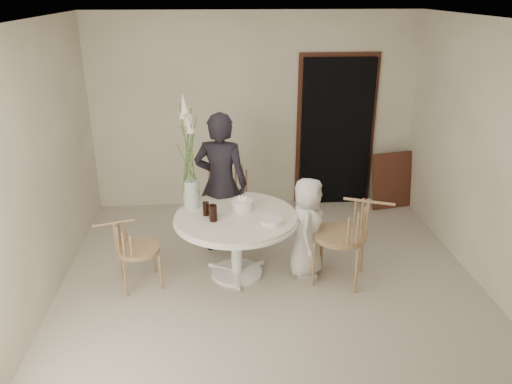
{
  "coord_description": "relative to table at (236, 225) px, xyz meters",
  "views": [
    {
      "loc": [
        -0.51,
        -4.55,
        2.98
      ],
      "look_at": [
        -0.13,
        0.3,
        0.97
      ],
      "focal_mm": 35.0,
      "sensor_mm": 36.0,
      "label": 1
    }
  ],
  "objects": [
    {
      "name": "ground",
      "position": [
        0.35,
        -0.25,
        -0.62
      ],
      "size": [
        4.5,
        4.5,
        0.0
      ],
      "primitive_type": "plane",
      "color": "#BEB0A2",
      "rests_on": "ground"
    },
    {
      "name": "room_shell",
      "position": [
        0.35,
        -0.25,
        1.0
      ],
      "size": [
        4.5,
        4.5,
        4.5
      ],
      "color": "white",
      "rests_on": "ground"
    },
    {
      "name": "doorway",
      "position": [
        1.5,
        1.94,
        0.43
      ],
      "size": [
        1.0,
        0.1,
        2.1
      ],
      "primitive_type": "cube",
      "color": "black",
      "rests_on": "ground"
    },
    {
      "name": "door_trim",
      "position": [
        1.5,
        1.98,
        0.49
      ],
      "size": [
        1.12,
        0.03,
        2.22
      ],
      "primitive_type": "cube",
      "color": "#56241D",
      "rests_on": "ground"
    },
    {
      "name": "table",
      "position": [
        0.0,
        0.0,
        0.0
      ],
      "size": [
        1.33,
        1.33,
        0.73
      ],
      "color": "white",
      "rests_on": "ground"
    },
    {
      "name": "picture_frame",
      "position": [
        2.3,
        1.7,
        -0.22
      ],
      "size": [
        0.63,
        0.3,
        0.8
      ],
      "primitive_type": "cube",
      "rotation": [
        -0.17,
        0.0,
        0.21
      ],
      "color": "#56241D",
      "rests_on": "ground"
    },
    {
      "name": "chair_far",
      "position": [
        -0.06,
        1.14,
        -0.0
      ],
      "size": [
        0.56,
        0.6,
        0.95
      ],
      "rotation": [
        0.0,
        0.0,
        -0.08
      ],
      "color": "tan",
      "rests_on": "ground"
    },
    {
      "name": "chair_right",
      "position": [
        1.22,
        -0.22,
        0.02
      ],
      "size": [
        0.71,
        0.68,
        0.98
      ],
      "rotation": [
        0.0,
        0.0,
        -1.96
      ],
      "color": "tan",
      "rests_on": "ground"
    },
    {
      "name": "chair_left",
      "position": [
        -1.14,
        -0.15,
        -0.11
      ],
      "size": [
        0.55,
        0.52,
        0.79
      ],
      "rotation": [
        0.0,
        0.0,
        1.88
      ],
      "color": "tan",
      "rests_on": "ground"
    },
    {
      "name": "girl",
      "position": [
        -0.15,
        0.6,
        0.24
      ],
      "size": [
        0.7,
        0.54,
        1.71
      ],
      "primitive_type": "imported",
      "rotation": [
        0.0,
        0.0,
        2.9
      ],
      "color": "black",
      "rests_on": "ground"
    },
    {
      "name": "boy",
      "position": [
        0.76,
        -0.03,
        -0.05
      ],
      "size": [
        0.49,
        0.63,
        1.13
      ],
      "primitive_type": "imported",
      "rotation": [
        0.0,
        0.0,
        1.3
      ],
      "color": "silver",
      "rests_on": "ground"
    },
    {
      "name": "birthday_cake",
      "position": [
        0.08,
        0.13,
        0.17
      ],
      "size": [
        0.23,
        0.23,
        0.16
      ],
      "rotation": [
        0.0,
        0.0,
        0.05
      ],
      "color": "white",
      "rests_on": "table"
    },
    {
      "name": "cola_tumbler_a",
      "position": [
        -0.25,
        -0.06,
        0.19
      ],
      "size": [
        0.07,
        0.07,
        0.15
      ],
      "primitive_type": "cylinder",
      "rotation": [
        0.0,
        0.0,
        0.01
      ],
      "color": "black",
      "rests_on": "table"
    },
    {
      "name": "cola_tumbler_b",
      "position": [
        -0.24,
        -0.13,
        0.2
      ],
      "size": [
        0.11,
        0.11,
        0.17
      ],
      "primitive_type": "cylinder",
      "rotation": [
        0.0,
        0.0,
        0.43
      ],
      "color": "black",
      "rests_on": "table"
    },
    {
      "name": "cola_tumbler_c",
      "position": [
        -0.32,
        0.02,
        0.19
      ],
      "size": [
        0.07,
        0.07,
        0.15
      ],
      "primitive_type": "cylinder",
      "rotation": [
        0.0,
        0.0,
        -0.03
      ],
      "color": "black",
      "rests_on": "table"
    },
    {
      "name": "cola_tumbler_d",
      "position": [
        -0.26,
        -0.05,
        0.18
      ],
      "size": [
        0.07,
        0.07,
        0.13
      ],
      "primitive_type": "cylinder",
      "rotation": [
        0.0,
        0.0,
        0.18
      ],
      "color": "black",
      "rests_on": "table"
    },
    {
      "name": "plate_stack",
      "position": [
        0.36,
        -0.24,
        0.14
      ],
      "size": [
        0.27,
        0.27,
        0.06
      ],
      "primitive_type": "cylinder",
      "rotation": [
        0.0,
        0.0,
        -0.22
      ],
      "color": "white",
      "rests_on": "table"
    },
    {
      "name": "flower_vase",
      "position": [
        -0.48,
        0.23,
        0.64
      ],
      "size": [
        0.17,
        0.17,
        1.26
      ],
      "rotation": [
        0.0,
        0.0,
        -0.22
      ],
      "color": "silver",
      "rests_on": "table"
    }
  ]
}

